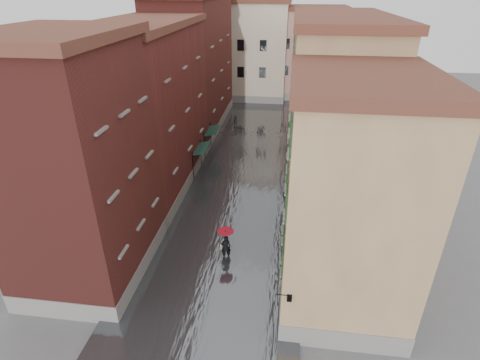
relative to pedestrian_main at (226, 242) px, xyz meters
The scene contains 16 objects.
ground 1.39m from the pedestrian_main, 160.67° to the left, with size 120.00×120.00×0.00m, color slate.
floodwater 13.24m from the pedestrian_main, 92.15° to the left, with size 10.00×60.00×0.20m, color #484C50.
building_left_near 9.31m from the pedestrian_main, 166.30° to the right, with size 6.00×8.00×13.00m, color maroon.
building_left_mid 12.84m from the pedestrian_main, 129.25° to the left, with size 6.00×14.00×12.50m, color maroon.
building_left_far 25.94m from the pedestrian_main, 107.22° to the left, with size 6.00×16.00×14.00m, color maroon.
building_right_near 8.10m from the pedestrian_main, 15.68° to the right, with size 6.00×8.00×11.50m, color #9A7C4F.
building_right_mid 12.39m from the pedestrian_main, 54.66° to the left, with size 6.00×14.00×13.00m, color tan.
building_right_far 25.43m from the pedestrian_main, 74.94° to the left, with size 6.00×16.00×11.50m, color #9A7C4F.
building_end_cream 38.69m from the pedestrian_main, 95.23° to the left, with size 12.00×9.00×13.00m, color beige.
building_end_pink 40.82m from the pedestrian_main, 82.20° to the left, with size 10.00×9.00×12.00m, color tan.
awning_near 11.97m from the pedestrian_main, 109.53° to the left, with size 1.09×3.01×2.80m.
awning_far 16.27m from the pedestrian_main, 104.20° to the left, with size 1.09×3.04×2.80m.
wall_lantern 7.18m from the pedestrian_main, 56.64° to the right, with size 0.71×0.22×0.35m.
window_planters 4.29m from the pedestrian_main, ahead, with size 0.59×8.05×0.84m.
pedestrian_main is the anchor object (origin of this frame).
pedestrian_far 23.89m from the pedestrian_main, 96.70° to the left, with size 0.72×0.56×1.49m, color black.
Camera 1 is at (3.79, -18.35, 15.25)m, focal length 28.00 mm.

